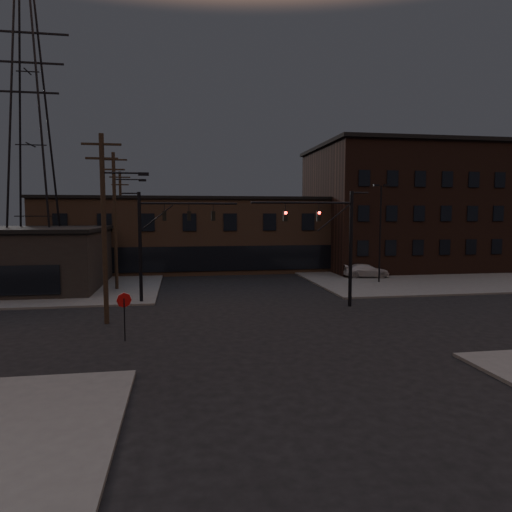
{
  "coord_description": "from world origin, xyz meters",
  "views": [
    {
      "loc": [
        -5.14,
        -25.47,
        6.44
      ],
      "look_at": [
        0.08,
        5.97,
        3.5
      ],
      "focal_mm": 32.0,
      "sensor_mm": 36.0,
      "label": 1
    }
  ],
  "objects_px": {
    "stop_sign": "(124,305)",
    "traffic_signal_far": "(158,234)",
    "parked_car_lot_b": "(366,271)",
    "parked_car_lot_a": "(370,267)",
    "car_crossing": "(233,266)",
    "traffic_signal_near": "(335,236)"
  },
  "relations": [
    {
      "from": "stop_sign",
      "to": "traffic_signal_far",
      "type": "bearing_deg",
      "value": 82.68
    },
    {
      "from": "stop_sign",
      "to": "parked_car_lot_b",
      "type": "distance_m",
      "value": 28.64
    },
    {
      "from": "parked_car_lot_a",
      "to": "car_crossing",
      "type": "xyz_separation_m",
      "value": [
        -14.01,
        5.03,
        -0.21
      ]
    },
    {
      "from": "parked_car_lot_a",
      "to": "traffic_signal_near",
      "type": "bearing_deg",
      "value": 127.95
    },
    {
      "from": "stop_sign",
      "to": "car_crossing",
      "type": "relative_size",
      "value": 0.59
    },
    {
      "from": "traffic_signal_near",
      "to": "parked_car_lot_a",
      "type": "bearing_deg",
      "value": 58.79
    },
    {
      "from": "stop_sign",
      "to": "parked_car_lot_a",
      "type": "distance_m",
      "value": 31.49
    },
    {
      "from": "parked_car_lot_b",
      "to": "traffic_signal_near",
      "type": "bearing_deg",
      "value": 159.33
    },
    {
      "from": "traffic_signal_far",
      "to": "parked_car_lot_a",
      "type": "relative_size",
      "value": 1.83
    },
    {
      "from": "traffic_signal_far",
      "to": "parked_car_lot_a",
      "type": "distance_m",
      "value": 24.79
    },
    {
      "from": "parked_car_lot_a",
      "to": "traffic_signal_far",
      "type": "bearing_deg",
      "value": 98.17
    },
    {
      "from": "traffic_signal_near",
      "to": "traffic_signal_far",
      "type": "distance_m",
      "value": 12.57
    },
    {
      "from": "traffic_signal_near",
      "to": "car_crossing",
      "type": "relative_size",
      "value": 1.91
    },
    {
      "from": "parked_car_lot_a",
      "to": "car_crossing",
      "type": "relative_size",
      "value": 1.05
    },
    {
      "from": "parked_car_lot_b",
      "to": "stop_sign",
      "type": "bearing_deg",
      "value": 142.99
    },
    {
      "from": "parked_car_lot_a",
      "to": "parked_car_lot_b",
      "type": "relative_size",
      "value": 0.97
    },
    {
      "from": "traffic_signal_far",
      "to": "stop_sign",
      "type": "height_order",
      "value": "traffic_signal_far"
    },
    {
      "from": "traffic_signal_near",
      "to": "parked_car_lot_b",
      "type": "xyz_separation_m",
      "value": [
        7.78,
        12.82,
        -4.13
      ]
    },
    {
      "from": "traffic_signal_near",
      "to": "car_crossing",
      "type": "xyz_separation_m",
      "value": [
        -4.71,
        20.39,
        -4.24
      ]
    },
    {
      "from": "traffic_signal_far",
      "to": "stop_sign",
      "type": "bearing_deg",
      "value": -97.32
    },
    {
      "from": "parked_car_lot_b",
      "to": "car_crossing",
      "type": "bearing_deg",
      "value": 69.36
    },
    {
      "from": "traffic_signal_far",
      "to": "traffic_signal_near",
      "type": "bearing_deg",
      "value": -16.17
    }
  ]
}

